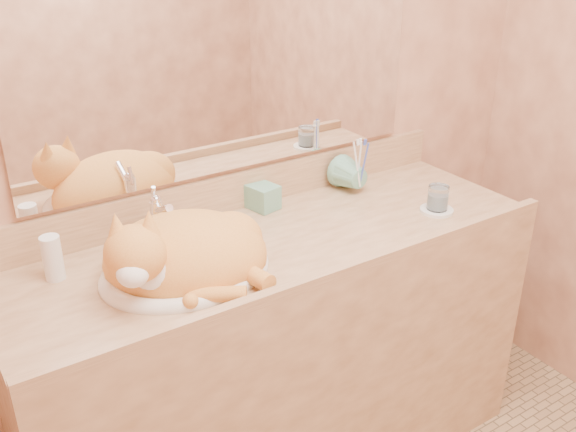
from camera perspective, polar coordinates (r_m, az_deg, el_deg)
wall_back at (r=1.94m, az=-5.27°, el=11.61°), size 2.40×0.02×2.50m
vanity_counter at (r=2.09m, az=-0.67°, el=-12.52°), size 1.60×0.55×0.85m
mirror at (r=1.90m, az=-5.27°, el=15.64°), size 1.30×0.02×0.80m
sink_basin at (r=1.68m, az=-9.19°, el=-2.93°), size 0.52×0.47×0.14m
faucet at (r=1.82m, az=-11.51°, el=-0.33°), size 0.06×0.13×0.17m
cat at (r=1.67m, az=-9.54°, el=-3.20°), size 0.53×0.48×0.24m
soap_dispenser at (r=1.99m, az=-1.34°, el=2.61°), size 0.10×0.10×0.18m
toothbrush_cup at (r=2.14m, az=6.41°, el=3.14°), size 0.12×0.12×0.11m
toothbrushes at (r=2.12m, az=6.50°, el=4.80°), size 0.03×0.03×0.20m
saucer at (r=2.08m, az=13.07°, el=0.51°), size 0.10×0.10×0.01m
water_glass at (r=2.07m, az=13.19°, el=1.60°), size 0.07×0.07×0.08m
lotion_bottle at (r=1.75m, az=-20.20°, el=-3.52°), size 0.05×0.05×0.12m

